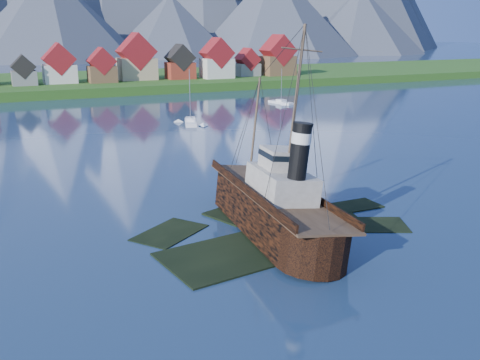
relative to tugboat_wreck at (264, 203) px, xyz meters
name	(u,v)px	position (x,y,z in m)	size (l,w,h in m)	color
ground	(268,239)	(-1.15, -3.21, -2.92)	(1400.00, 1400.00, 0.00)	#1B2F4D
shoal	(274,232)	(0.63, -1.06, -3.27)	(31.71, 21.24, 1.14)	black
shore_bank	(61,87)	(-1.15, 166.79, -2.92)	(600.00, 80.00, 3.20)	#214012
seawall	(77,98)	(-1.15, 128.79, -2.92)	(600.00, 2.50, 2.00)	#3F3D38
tugboat_wreck	(264,203)	(0.00, 0.00, 0.00)	(6.80, 29.30, 23.22)	black
sailboat_d	(191,123)	(15.53, 67.28, -2.62)	(5.24, 9.98, 13.24)	silver
sailboat_e	(281,103)	(52.04, 89.43, -2.69)	(4.36, 9.53, 10.73)	silver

